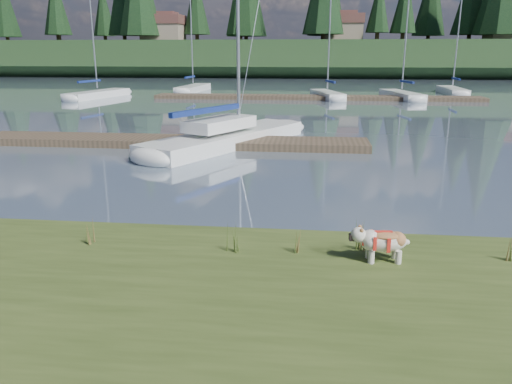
# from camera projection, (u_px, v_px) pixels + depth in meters

# --- Properties ---
(ground) EXTENTS (200.00, 200.00, 0.00)m
(ground) POSITION_uv_depth(u_px,v_px,m) (291.00, 99.00, 40.16)
(ground) COLOR slate
(ground) RESTS_ON ground
(bank) EXTENTS (60.00, 9.00, 0.35)m
(bank) POSITION_uv_depth(u_px,v_px,m) (153.00, 374.00, 5.68)
(bank) COLOR #425221
(bank) RESTS_ON ground
(ridge) EXTENTS (200.00, 20.00, 5.00)m
(ridge) POSITION_uv_depth(u_px,v_px,m) (303.00, 59.00, 80.60)
(ridge) COLOR #1D3419
(ridge) RESTS_ON ground
(bulldog) EXTENTS (0.98, 0.46, 0.58)m
(bulldog) POSITION_uv_depth(u_px,v_px,m) (383.00, 240.00, 8.23)
(bulldog) COLOR silver
(bulldog) RESTS_ON bank
(sailboat_main) EXTENTS (6.33, 9.54, 13.99)m
(sailboat_main) POSITION_uv_depth(u_px,v_px,m) (238.00, 133.00, 20.86)
(sailboat_main) COLOR white
(sailboat_main) RESTS_ON ground
(dock_near) EXTENTS (16.00, 2.00, 0.30)m
(dock_near) POSITION_uv_depth(u_px,v_px,m) (171.00, 141.00, 20.46)
(dock_near) COLOR #4C3D2C
(dock_near) RESTS_ON ground
(dock_far) EXTENTS (26.00, 2.20, 0.30)m
(dock_far) POSITION_uv_depth(u_px,v_px,m) (316.00, 97.00, 39.91)
(dock_far) COLOR #4C3D2C
(dock_far) RESTS_ON ground
(sailboat_bg_0) EXTENTS (3.30, 8.19, 11.65)m
(sailboat_bg_0) POSITION_uv_depth(u_px,v_px,m) (103.00, 93.00, 41.83)
(sailboat_bg_0) COLOR white
(sailboat_bg_0) RESTS_ON ground
(sailboat_bg_1) EXTENTS (2.05, 8.07, 11.91)m
(sailboat_bg_1) POSITION_uv_depth(u_px,v_px,m) (195.00, 87.00, 48.46)
(sailboat_bg_1) COLOR white
(sailboat_bg_1) RESTS_ON ground
(sailboat_bg_2) EXTENTS (3.00, 6.91, 10.33)m
(sailboat_bg_2) POSITION_uv_depth(u_px,v_px,m) (325.00, 94.00, 41.20)
(sailboat_bg_2) COLOR white
(sailboat_bg_2) RESTS_ON ground
(sailboat_bg_3) EXTENTS (2.99, 7.60, 11.02)m
(sailboat_bg_3) POSITION_uv_depth(u_px,v_px,m) (398.00, 94.00, 41.01)
(sailboat_bg_3) COLOR white
(sailboat_bg_3) RESTS_ON ground
(sailboat_bg_4) EXTENTS (1.67, 7.54, 11.11)m
(sailboat_bg_4) POSITION_uv_depth(u_px,v_px,m) (450.00, 90.00, 45.47)
(sailboat_bg_4) COLOR white
(sailboat_bg_4) RESTS_ON ground
(weed_0) EXTENTS (0.17, 0.14, 0.53)m
(weed_0) POSITION_uv_depth(u_px,v_px,m) (232.00, 239.00, 8.67)
(weed_0) COLOR #475B23
(weed_0) RESTS_ON bank
(weed_1) EXTENTS (0.17, 0.14, 0.42)m
(weed_1) POSITION_uv_depth(u_px,v_px,m) (294.00, 242.00, 8.65)
(weed_1) COLOR #475B23
(weed_1) RESTS_ON bank
(weed_2) EXTENTS (0.17, 0.14, 0.70)m
(weed_2) POSITION_uv_depth(u_px,v_px,m) (362.00, 234.00, 8.72)
(weed_2) COLOR #475B23
(weed_2) RESTS_ON bank
(weed_3) EXTENTS (0.17, 0.14, 0.47)m
(weed_3) POSITION_uv_depth(u_px,v_px,m) (88.00, 233.00, 9.04)
(weed_3) COLOR #475B23
(weed_3) RESTS_ON bank
(weed_4) EXTENTS (0.17, 0.14, 0.44)m
(weed_4) POSITION_uv_depth(u_px,v_px,m) (372.00, 249.00, 8.35)
(weed_4) COLOR #475B23
(weed_4) RESTS_ON bank
(mud_lip) EXTENTS (60.00, 0.50, 0.14)m
(mud_lip) POSITION_uv_depth(u_px,v_px,m) (222.00, 242.00, 9.92)
(mud_lip) COLOR #33281C
(mud_lip) RESTS_ON ground
(conifer_1) EXTENTS (4.40, 4.40, 11.30)m
(conifer_1) POSITION_uv_depth(u_px,v_px,m) (56.00, 3.00, 80.55)
(conifer_1) COLOR #382619
(conifer_1) RESTS_ON ridge
(conifer_5) EXTENTS (3.96, 3.96, 10.35)m
(conifer_5) POSITION_uv_depth(u_px,v_px,m) (405.00, 1.00, 73.87)
(conifer_5) COLOR #382619
(conifer_5) RESTS_ON ridge
(house_0) EXTENTS (6.30, 5.30, 4.65)m
(house_0) POSITION_uv_depth(u_px,v_px,m) (163.00, 28.00, 78.76)
(house_0) COLOR gray
(house_0) RESTS_ON ridge
(house_1) EXTENTS (6.30, 5.30, 4.65)m
(house_1) POSITION_uv_depth(u_px,v_px,m) (342.00, 27.00, 76.74)
(house_1) COLOR gray
(house_1) RESTS_ON ridge
(house_2) EXTENTS (6.30, 5.30, 4.65)m
(house_2) POSITION_uv_depth(u_px,v_px,m) (510.00, 25.00, 72.28)
(house_2) COLOR gray
(house_2) RESTS_ON ridge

